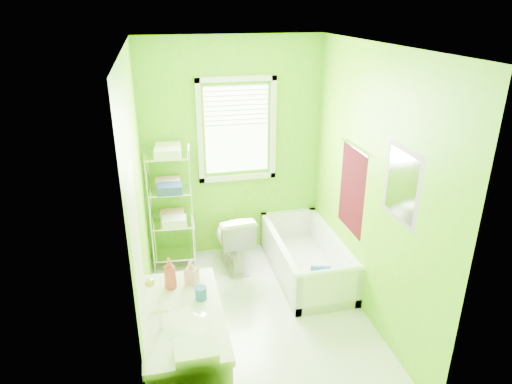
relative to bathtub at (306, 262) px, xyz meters
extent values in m
plane|color=silver|center=(-0.69, -0.66, -0.16)|extent=(2.90, 2.90, 0.00)
cube|color=#5EAF08|center=(-0.69, 0.79, 1.14)|extent=(2.10, 0.04, 2.60)
cube|color=#5EAF08|center=(-0.69, -2.11, 1.14)|extent=(2.10, 0.04, 2.60)
cube|color=#5EAF08|center=(-1.74, -0.66, 1.14)|extent=(0.04, 2.90, 2.60)
cube|color=#5EAF08|center=(0.36, -0.66, 1.14)|extent=(0.04, 2.90, 2.60)
cube|color=white|center=(-0.69, -0.66, 2.44)|extent=(2.10, 2.90, 0.04)
cube|color=white|center=(-0.64, 0.78, 1.39)|extent=(0.74, 0.01, 1.01)
cube|color=white|center=(-0.64, 0.76, 0.81)|extent=(0.92, 0.05, 0.06)
cube|color=white|center=(-0.64, 0.76, 1.97)|extent=(0.92, 0.05, 0.06)
cube|color=white|center=(-1.07, 0.76, 1.39)|extent=(0.06, 0.05, 1.22)
cube|color=white|center=(-0.21, 0.76, 1.39)|extent=(0.06, 0.05, 1.22)
cube|color=white|center=(-0.64, 0.75, 1.68)|extent=(0.72, 0.02, 0.50)
cube|color=white|center=(-1.73, -1.66, 0.84)|extent=(0.02, 0.80, 2.00)
sphere|color=gold|center=(-1.69, -1.33, 0.84)|extent=(0.07, 0.07, 0.07)
cube|color=#3E070C|center=(0.34, -0.31, 0.99)|extent=(0.02, 0.58, 0.90)
cylinder|color=silver|center=(0.33, -0.31, 1.44)|extent=(0.02, 0.62, 0.02)
cube|color=#CC5972|center=(0.34, -1.21, 1.39)|extent=(0.02, 0.54, 0.64)
cube|color=white|center=(0.34, -1.21, 1.39)|extent=(0.01, 0.44, 0.54)
cube|color=white|center=(0.00, 0.03, -0.11)|extent=(0.71, 1.52, 0.10)
cube|color=white|center=(-0.32, 0.03, 0.07)|extent=(0.07, 1.52, 0.46)
cube|color=white|center=(0.32, 0.03, 0.07)|extent=(0.07, 1.52, 0.46)
cube|color=white|center=(0.00, -0.70, 0.07)|extent=(0.71, 0.07, 0.46)
cube|color=white|center=(0.00, 0.75, 0.07)|extent=(0.71, 0.07, 0.46)
cylinder|color=white|center=(0.00, -0.70, 0.30)|extent=(0.71, 0.07, 0.07)
cylinder|color=blue|center=(0.00, -0.48, -0.03)|extent=(0.30, 0.30, 0.05)
cylinder|color=gold|center=(0.00, -0.48, 0.02)|extent=(0.28, 0.28, 0.04)
cube|color=blue|center=(0.03, -0.37, 0.07)|extent=(0.21, 0.09, 0.19)
imported|color=white|center=(-0.79, 0.37, 0.20)|extent=(0.46, 0.73, 0.71)
cube|color=silver|center=(-1.47, -1.52, 0.24)|extent=(0.54, 1.08, 0.79)
cube|color=silver|center=(-1.47, -1.52, 0.66)|extent=(0.57, 1.11, 0.05)
ellipsoid|color=white|center=(-1.45, -1.67, 0.65)|extent=(0.37, 0.49, 0.13)
cylinder|color=silver|center=(-1.63, -1.67, 0.75)|extent=(0.03, 0.03, 0.16)
cylinder|color=silver|center=(-1.63, -1.67, 0.82)|extent=(0.12, 0.02, 0.02)
imported|color=#C23E39|center=(-1.54, -1.18, 0.81)|extent=(0.12, 0.12, 0.26)
imported|color=pink|center=(-1.37, -1.16, 0.78)|extent=(0.13, 0.13, 0.20)
cylinder|color=#1A56AF|center=(-1.33, -1.38, 0.73)|extent=(0.09, 0.09, 0.10)
cube|color=white|center=(-1.42, -1.97, 0.72)|extent=(0.27, 0.22, 0.07)
cylinder|color=silver|center=(-1.70, 0.41, 0.57)|extent=(0.02, 0.02, 1.46)
cylinder|color=silver|center=(-1.68, 0.69, 0.57)|extent=(0.02, 0.02, 1.46)
cylinder|color=silver|center=(-1.24, 0.39, 0.57)|extent=(0.02, 0.02, 1.46)
cylinder|color=silver|center=(-1.22, 0.67, 0.57)|extent=(0.02, 0.02, 1.46)
cube|color=silver|center=(-1.46, 0.54, -0.02)|extent=(0.50, 0.33, 0.02)
cube|color=silver|center=(-1.46, 0.54, 0.39)|extent=(0.50, 0.33, 0.02)
cube|color=silver|center=(-1.46, 0.54, 0.80)|extent=(0.50, 0.33, 0.02)
cube|color=silver|center=(-1.46, 0.54, 1.21)|extent=(0.50, 0.33, 0.02)
cube|color=white|center=(-1.46, 0.45, 1.27)|extent=(0.28, 0.20, 0.10)
cube|color=#E7E58D|center=(-1.44, 0.65, 1.27)|extent=(0.28, 0.20, 0.10)
cube|color=#284393|center=(-1.46, 0.45, 0.86)|extent=(0.28, 0.20, 0.10)
cube|color=#F8A9AE|center=(-1.47, 0.65, 0.86)|extent=(0.28, 0.20, 0.10)
cube|color=white|center=(-1.44, 0.47, 0.45)|extent=(0.28, 0.20, 0.10)
cube|color=#F8A9AE|center=(-1.45, 0.66, 0.45)|extent=(0.28, 0.20, 0.10)
cube|color=#F8A9AE|center=(-1.22, 0.53, 0.13)|extent=(0.04, 0.26, 0.46)
camera|label=1|loc=(-1.55, -4.27, 2.76)|focal=32.00mm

